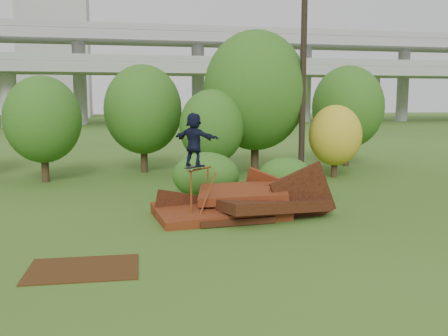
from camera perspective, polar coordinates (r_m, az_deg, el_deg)
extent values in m
plane|color=#2D5116|center=(14.00, 5.00, -7.50)|extent=(240.00, 240.00, 0.00)
cube|color=#4B170D|center=(15.85, -0.49, -4.99)|extent=(4.23, 2.85, 0.66)
cube|color=black|center=(15.88, 5.05, -4.10)|extent=(3.86, 2.94, 0.67)
cube|color=#4B170D|center=(16.11, 2.15, -2.89)|extent=(3.15, 2.44, 0.58)
cube|color=black|center=(16.01, 9.04, -3.23)|extent=(2.29, 0.24, 2.23)
cube|color=#4B170D|center=(17.16, 4.72, -2.76)|extent=(1.38, 1.38, 1.74)
cube|color=black|center=(16.00, -5.01, -4.27)|extent=(1.74, 0.28, 1.12)
cube|color=black|center=(14.79, 1.62, -6.16)|extent=(2.33, 0.36, 0.19)
cube|color=#4B170D|center=(16.93, 6.32, -1.55)|extent=(1.27, 0.90, 0.35)
cylinder|color=brown|center=(14.94, -3.77, -3.37)|extent=(0.06, 0.06, 1.60)
cylinder|color=brown|center=(15.72, -1.85, -2.80)|extent=(0.06, 0.06, 1.60)
cylinder|color=brown|center=(15.19, -2.81, -0.12)|extent=(0.89, 0.96, 0.06)
cube|color=black|center=(14.94, -3.41, 0.13)|extent=(0.69, 0.72, 0.03)
cylinder|color=beige|center=(14.67, -3.74, -0.18)|extent=(0.06, 0.06, 0.06)
cylinder|color=beige|center=(14.76, -4.29, -0.13)|extent=(0.06, 0.06, 0.06)
cylinder|color=beige|center=(15.13, -2.55, 0.08)|extent=(0.06, 0.06, 0.06)
cylinder|color=beige|center=(15.23, -3.10, 0.12)|extent=(0.06, 0.06, 0.06)
imported|color=black|center=(14.85, -3.44, 3.26)|extent=(1.43, 1.35, 1.61)
cube|color=#3C220D|center=(11.55, -15.80, -11.03)|extent=(2.46, 1.82, 0.03)
cylinder|color=black|center=(23.88, -19.77, 0.34)|extent=(0.33, 0.33, 1.56)
ellipsoid|color=#1E4A13|center=(23.72, -20.00, 5.24)|extent=(3.38, 3.38, 3.88)
cylinder|color=black|center=(25.84, -9.11, 1.43)|extent=(0.35, 0.35, 1.73)
ellipsoid|color=#1E4A13|center=(25.69, -9.22, 6.61)|extent=(3.92, 3.92, 4.51)
cylinder|color=black|center=(22.93, -1.40, 0.26)|extent=(0.32, 0.32, 1.36)
ellipsoid|color=#1E4A13|center=(22.76, -1.42, 4.73)|extent=(2.96, 2.96, 3.41)
cylinder|color=black|center=(24.87, 3.54, 1.84)|extent=(0.39, 0.39, 2.22)
ellipsoid|color=#1E4A13|center=(24.74, 3.60, 8.81)|extent=(5.08, 5.08, 5.85)
cylinder|color=black|center=(24.44, 12.49, 0.21)|extent=(0.29, 0.29, 1.08)
ellipsoid|color=#A58C19|center=(24.29, 12.59, 3.67)|extent=(2.50, 2.50, 2.88)
cylinder|color=black|center=(28.77, 13.80, 2.02)|extent=(0.35, 0.35, 1.80)
ellipsoid|color=#1E4A13|center=(28.64, 13.95, 6.77)|extent=(3.96, 3.96, 4.56)
ellipsoid|color=#1E4A13|center=(18.75, -2.08, -0.84)|extent=(2.52, 2.33, 1.75)
ellipsoid|color=#1E4A13|center=(19.14, 7.02, -1.05)|extent=(2.15, 1.97, 1.52)
cylinder|color=black|center=(23.76, 9.03, 10.59)|extent=(0.28, 0.28, 9.77)
cube|color=gray|center=(73.12, -9.33, 11.08)|extent=(160.00, 9.00, 1.40)
cube|color=gray|center=(79.53, -9.65, 14.41)|extent=(160.00, 9.00, 1.40)
cylinder|color=gray|center=(74.20, -23.39, 7.40)|extent=(2.20, 2.20, 8.00)
cylinder|color=gray|center=(72.99, -9.26, 7.94)|extent=(2.20, 2.20, 8.00)
cylinder|color=gray|center=(76.15, 4.53, 8.01)|extent=(2.20, 2.20, 8.00)
cube|color=#9E9E99|center=(115.96, -18.67, 12.50)|extent=(14.00, 14.00, 28.00)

